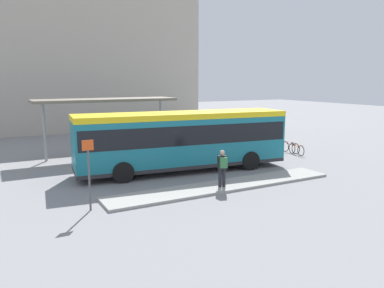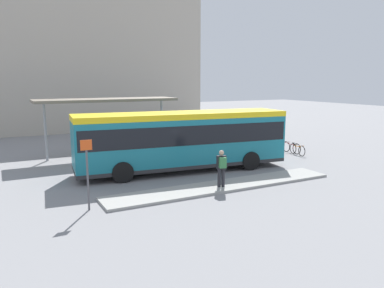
{
  "view_description": "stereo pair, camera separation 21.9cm",
  "coord_description": "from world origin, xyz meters",
  "px_view_note": "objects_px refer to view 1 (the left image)",
  "views": [
    {
      "loc": [
        -9.31,
        -18.41,
        5.04
      ],
      "look_at": [
        0.59,
        0.0,
        1.49
      ],
      "focal_mm": 35.0,
      "sensor_mm": 36.0,
      "label": 1
    },
    {
      "loc": [
        -9.12,
        -18.51,
        5.04
      ],
      "look_at": [
        0.59,
        0.0,
        1.49
      ],
      "focal_mm": 35.0,
      "sensor_mm": 36.0,
      "label": 2
    }
  ],
  "objects_px": {
    "bicycle_red": "(290,147)",
    "potted_planter_far_side": "(133,149)",
    "pedestrian_waiting": "(222,166)",
    "city_bus": "(183,137)",
    "potted_planter_near_shelter": "(157,147)",
    "bicycle_orange": "(296,149)",
    "platform_sign": "(89,172)"
  },
  "relations": [
    {
      "from": "pedestrian_waiting",
      "to": "bicycle_red",
      "type": "bearing_deg",
      "value": -44.35
    },
    {
      "from": "bicycle_orange",
      "to": "potted_planter_far_side",
      "type": "distance_m",
      "value": 11.08
    },
    {
      "from": "bicycle_orange",
      "to": "platform_sign",
      "type": "relative_size",
      "value": 0.61
    },
    {
      "from": "bicycle_red",
      "to": "city_bus",
      "type": "bearing_deg",
      "value": 95.04
    },
    {
      "from": "city_bus",
      "to": "platform_sign",
      "type": "bearing_deg",
      "value": -140.19
    },
    {
      "from": "bicycle_red",
      "to": "potted_planter_near_shelter",
      "type": "xyz_separation_m",
      "value": [
        -9.02,
        2.73,
        0.33
      ]
    },
    {
      "from": "bicycle_orange",
      "to": "platform_sign",
      "type": "xyz_separation_m",
      "value": [
        -15.15,
        -4.57,
        1.19
      ]
    },
    {
      "from": "city_bus",
      "to": "bicycle_orange",
      "type": "relative_size",
      "value": 7.02
    },
    {
      "from": "bicycle_orange",
      "to": "potted_planter_far_side",
      "type": "height_order",
      "value": "potted_planter_far_side"
    },
    {
      "from": "potted_planter_near_shelter",
      "to": "city_bus",
      "type": "bearing_deg",
      "value": -91.35
    },
    {
      "from": "pedestrian_waiting",
      "to": "potted_planter_near_shelter",
      "type": "height_order",
      "value": "pedestrian_waiting"
    },
    {
      "from": "city_bus",
      "to": "bicycle_red",
      "type": "relative_size",
      "value": 6.74
    },
    {
      "from": "platform_sign",
      "to": "pedestrian_waiting",
      "type": "bearing_deg",
      "value": -0.38
    },
    {
      "from": "pedestrian_waiting",
      "to": "potted_planter_near_shelter",
      "type": "relative_size",
      "value": 1.28
    },
    {
      "from": "potted_planter_near_shelter",
      "to": "potted_planter_far_side",
      "type": "height_order",
      "value": "potted_planter_near_shelter"
    },
    {
      "from": "pedestrian_waiting",
      "to": "potted_planter_near_shelter",
      "type": "xyz_separation_m",
      "value": [
        0.14,
        8.09,
        -0.4
      ]
    },
    {
      "from": "bicycle_red",
      "to": "platform_sign",
      "type": "height_order",
      "value": "platform_sign"
    },
    {
      "from": "city_bus",
      "to": "bicycle_orange",
      "type": "xyz_separation_m",
      "value": [
        8.98,
        0.45,
        -1.55
      ]
    },
    {
      "from": "city_bus",
      "to": "platform_sign",
      "type": "xyz_separation_m",
      "value": [
        -6.17,
        -4.12,
        -0.37
      ]
    },
    {
      "from": "city_bus",
      "to": "pedestrian_waiting",
      "type": "xyz_separation_m",
      "value": [
        -0.05,
        -4.16,
        -0.81
      ]
    },
    {
      "from": "potted_planter_near_shelter",
      "to": "potted_planter_far_side",
      "type": "distance_m",
      "value": 1.55
    },
    {
      "from": "city_bus",
      "to": "bicycle_orange",
      "type": "distance_m",
      "value": 9.13
    },
    {
      "from": "city_bus",
      "to": "platform_sign",
      "type": "relative_size",
      "value": 4.29
    },
    {
      "from": "bicycle_red",
      "to": "potted_planter_far_side",
      "type": "height_order",
      "value": "potted_planter_far_side"
    },
    {
      "from": "city_bus",
      "to": "potted_planter_near_shelter",
      "type": "distance_m",
      "value": 4.11
    },
    {
      "from": "bicycle_orange",
      "to": "bicycle_red",
      "type": "xyz_separation_m",
      "value": [
        0.13,
        0.74,
        0.01
      ]
    },
    {
      "from": "city_bus",
      "to": "platform_sign",
      "type": "distance_m",
      "value": 7.43
    },
    {
      "from": "bicycle_red",
      "to": "potted_planter_far_side",
      "type": "distance_m",
      "value": 10.98
    },
    {
      "from": "bicycle_orange",
      "to": "platform_sign",
      "type": "height_order",
      "value": "platform_sign"
    },
    {
      "from": "pedestrian_waiting",
      "to": "city_bus",
      "type": "bearing_deg",
      "value": 14.66
    },
    {
      "from": "city_bus",
      "to": "pedestrian_waiting",
      "type": "distance_m",
      "value": 4.24
    },
    {
      "from": "potted_planter_far_side",
      "to": "city_bus",
      "type": "bearing_deg",
      "value": -71.4
    }
  ]
}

